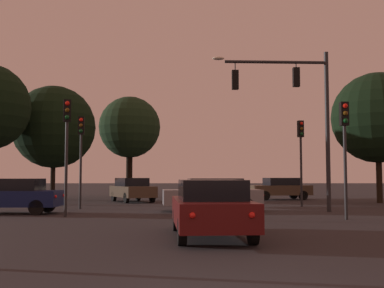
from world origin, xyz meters
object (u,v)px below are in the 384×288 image
object	(u,v)px
traffic_light_corner_left	(345,136)
car_crossing_left	(213,194)
traffic_light_far_side	(67,134)
tree_right_cluster	(130,127)
car_crossing_right	(11,195)
tree_behind_sign	(54,127)
car_parked_lot	(280,188)
tree_center_horizon	(378,118)
traffic_light_corner_right	(81,144)
traffic_light_median	(301,146)
car_nearside_lane	(210,207)
traffic_signal_mast_arm	(297,102)
car_far_lane	(132,189)

from	to	relation	value
traffic_light_corner_left	car_crossing_left	xyz separation A→B (m)	(-4.78, 4.32, -2.34)
traffic_light_far_side	tree_right_cluster	size ratio (longest dim) A/B	0.59
car_crossing_left	car_crossing_right	xyz separation A→B (m)	(-8.82, -1.36, -0.00)
car_crossing_left	tree_behind_sign	distance (m)	15.53
traffic_light_corner_left	car_parked_lot	xyz separation A→B (m)	(0.52, 15.35, -2.34)
traffic_light_far_side	car_crossing_right	size ratio (longest dim) A/B	1.08
traffic_light_far_side	tree_behind_sign	world-z (taller)	tree_behind_sign
traffic_light_corner_left	tree_center_horizon	world-z (taller)	tree_center_horizon
traffic_light_corner_right	tree_center_horizon	size ratio (longest dim) A/B	0.58
car_crossing_left	traffic_light_median	bearing A→B (deg)	34.32
traffic_light_far_side	car_nearside_lane	size ratio (longest dim) A/B	1.00
traffic_light_median	car_crossing_left	distance (m)	6.50
car_parked_lot	tree_center_horizon	bearing A→B (deg)	-38.27
traffic_signal_mast_arm	traffic_light_corner_left	xyz separation A→B (m)	(0.87, -3.98, -1.94)
traffic_light_median	car_far_lane	world-z (taller)	traffic_light_median
tree_center_horizon	tree_right_cluster	bearing A→B (deg)	152.08
car_crossing_right	car_crossing_left	bearing A→B (deg)	8.76
traffic_light_median	traffic_light_far_side	world-z (taller)	traffic_light_far_side
car_crossing_right	tree_center_horizon	bearing A→B (deg)	22.96
traffic_signal_mast_arm	car_parked_lot	distance (m)	12.23
traffic_light_median	car_crossing_right	world-z (taller)	traffic_light_median
car_crossing_left	car_parked_lot	xyz separation A→B (m)	(5.30, 11.03, -0.00)
car_parked_lot	tree_center_horizon	world-z (taller)	tree_center_horizon
traffic_light_far_side	car_far_lane	distance (m)	11.60
traffic_light_median	car_parked_lot	distance (m)	8.04
car_nearside_lane	car_crossing_left	world-z (taller)	same
car_far_lane	tree_right_cluster	size ratio (longest dim) A/B	0.54
traffic_signal_mast_arm	car_crossing_right	xyz separation A→B (m)	(-12.73, -1.02, -4.28)
traffic_light_corner_right	car_parked_lot	world-z (taller)	traffic_light_corner_right
traffic_light_median	traffic_light_far_side	xyz separation A→B (m)	(-10.99, -6.45, 0.05)
traffic_signal_mast_arm	tree_center_horizon	size ratio (longest dim) A/B	0.92
car_far_lane	tree_behind_sign	size ratio (longest dim) A/B	0.55
car_parked_lot	tree_center_horizon	size ratio (longest dim) A/B	0.56
traffic_light_far_side	car_far_lane	bearing A→B (deg)	83.37
traffic_signal_mast_arm	tree_right_cluster	distance (m)	18.67
traffic_light_far_side	car_nearside_lane	bearing A→B (deg)	-48.79
traffic_light_corner_left	tree_center_horizon	xyz separation A→B (m)	(5.80, 11.18, 2.10)
car_crossing_right	tree_behind_sign	size ratio (longest dim) A/B	0.55
car_crossing_right	tree_center_horizon	world-z (taller)	tree_center_horizon
traffic_light_far_side	car_crossing_right	xyz separation A→B (m)	(-2.80, 1.70, -2.53)
traffic_light_corner_left	tree_behind_sign	size ratio (longest dim) A/B	0.56
car_crossing_right	tree_right_cluster	bearing A→B (deg)	80.06
traffic_light_corner_left	traffic_light_median	distance (m)	7.71
traffic_light_far_side	car_parked_lot	xyz separation A→B (m)	(11.32, 14.08, -2.53)
traffic_light_median	tree_right_cluster	distance (m)	16.45
traffic_light_corner_right	car_crossing_left	size ratio (longest dim) A/B	0.98
car_crossing_left	tree_center_horizon	xyz separation A→B (m)	(10.58, 6.86, 4.44)
car_far_lane	tree_behind_sign	bearing A→B (deg)	157.28
tree_center_horizon	tree_right_cluster	distance (m)	18.60
traffic_signal_mast_arm	tree_right_cluster	size ratio (longest dim) A/B	0.93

